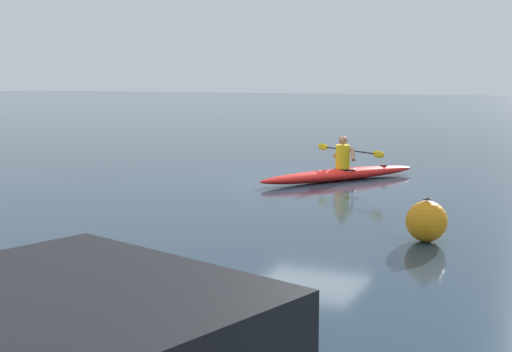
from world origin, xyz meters
name	(u,v)px	position (x,y,z in m)	size (l,w,h in m)	color
ground_plane	(311,182)	(0.00, 0.00, 0.00)	(160.00, 160.00, 0.00)	#233847
kayak	(341,174)	(-0.57, -0.48, 0.14)	(2.95, 4.10, 0.28)	red
kayaker	(344,154)	(-0.61, -0.55, 0.62)	(2.04, 1.36, 0.77)	yellow
mooring_buoy_red_near	(427,221)	(-3.59, 4.96, 0.31)	(0.62, 0.62, 0.66)	orange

